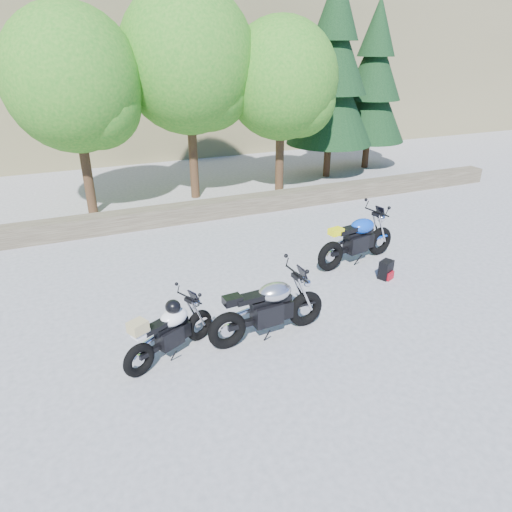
{
  "coord_description": "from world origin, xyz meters",
  "views": [
    {
      "loc": [
        -3.06,
        -6.69,
        4.63
      ],
      "look_at": [
        0.2,
        1.0,
        0.75
      ],
      "focal_mm": 32.0,
      "sensor_mm": 36.0,
      "label": 1
    }
  ],
  "objects_px": {
    "blue_bike": "(357,240)",
    "backpack": "(386,270)",
    "white_bike": "(169,331)",
    "silver_bike": "(269,309)"
  },
  "relations": [
    {
      "from": "blue_bike",
      "to": "backpack",
      "type": "relative_size",
      "value": 5.5
    },
    {
      "from": "white_bike",
      "to": "backpack",
      "type": "xyz_separation_m",
      "value": [
        4.94,
        0.88,
        -0.29
      ]
    },
    {
      "from": "silver_bike",
      "to": "backpack",
      "type": "height_order",
      "value": "silver_bike"
    },
    {
      "from": "silver_bike",
      "to": "blue_bike",
      "type": "distance_m",
      "value": 3.65
    },
    {
      "from": "white_bike",
      "to": "blue_bike",
      "type": "distance_m",
      "value": 5.14
    },
    {
      "from": "white_bike",
      "to": "silver_bike",
      "type": "bearing_deg",
      "value": -29.71
    },
    {
      "from": "white_bike",
      "to": "blue_bike",
      "type": "height_order",
      "value": "blue_bike"
    },
    {
      "from": "silver_bike",
      "to": "blue_bike",
      "type": "xyz_separation_m",
      "value": [
        3.11,
        1.92,
        0.02
      ]
    },
    {
      "from": "white_bike",
      "to": "blue_bike",
      "type": "xyz_separation_m",
      "value": [
        4.81,
        1.83,
        0.07
      ]
    },
    {
      "from": "blue_bike",
      "to": "backpack",
      "type": "height_order",
      "value": "blue_bike"
    }
  ]
}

